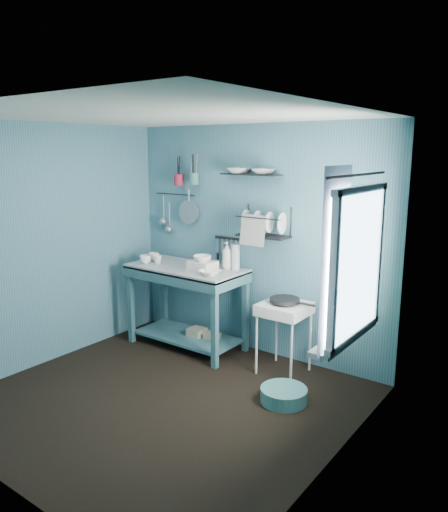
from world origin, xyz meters
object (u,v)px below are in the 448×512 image
Objects in this scene: work_counter at (187,307)px; soap_bottle at (227,255)px; mug_right at (154,257)px; utensil_cup_magenta at (179,180)px; mug_left at (145,259)px; hotplate_stand at (284,338)px; utensil_cup_teal at (194,179)px; floor_basin at (284,395)px; mug_mid at (158,259)px; storage_tin_large at (197,337)px; frying_pan at (285,300)px; wash_tub at (202,266)px; potted_plant at (354,297)px; water_bottle at (235,257)px; colander at (189,212)px; dish_rack at (264,222)px; storage_tin_small at (212,341)px.

work_counter is 4.46× the size of soap_bottle.
utensil_cup_magenta is at bearing 66.85° from mug_right.
mug_left reaches higher than hotplate_stand.
utensil_cup_teal reaches higher than floor_basin.
utensil_cup_magenta is (0.01, 0.37, 0.89)m from mug_mid.
storage_tin_large is at bearing -49.06° from utensil_cup_teal.
soap_bottle reaches higher than storage_tin_large.
soap_bottle is 0.89m from frying_pan.
wash_tub is 0.90m from storage_tin_large.
mug_right is 0.41× the size of frying_pan.
utensil_cup_magenta is at bearing 129.69° from work_counter.
utensil_cup_magenta reaches higher than potted_plant.
utensil_cup_magenta is at bearing 180.00° from utensil_cup_teal.
water_bottle is 0.38× the size of hotplate_stand.
mug_right is at bearing -126.47° from colander.
colander reaches higher than potted_plant.
dish_rack reaches higher than mug_left.
work_counter is 0.48m from storage_tin_small.
mug_mid is at bearing -92.22° from utensil_cup_magenta.
colander is at bearing 71.59° from mug_mid.
utensil_cup_teal is (-1.37, 0.26, 1.54)m from hotplate_stand.
utensil_cup_teal is at bearing 130.94° from storage_tin_large.
dish_rack is at bearing 133.26° from floor_basin.
frying_pan reaches higher than hotplate_stand.
wash_tub is at bearing -127.69° from soap_bottle.
mug_right is 0.61× the size of storage_tin_small.
dish_rack is (0.32, 0.04, 0.41)m from water_bottle.
utensil_cup_teal is at bearing 154.49° from floor_basin.
hotplate_stand is (1.62, 0.11, -0.63)m from mug_mid.
soap_bottle is 2.30× the size of utensil_cup_teal.
floor_basin is at bearing -19.78° from wash_tub.
soap_bottle is at bearing 169.64° from frying_pan.
mug_left and mug_right have the same top height.
work_counter is 0.65m from mug_mid.
storage_tin_small is 1.38m from floor_basin.
mug_left is 2.26m from floor_basin.
mug_mid is 0.36× the size of colander.
mug_right reaches higher than mug_mid.
utensil_cup_magenta reaches higher than dish_rack.
utensil_cup_teal is at bearing 102.78° from work_counter.
utensil_cup_magenta is 1.85m from storage_tin_large.
storage_tin_large is (-0.15, 0.07, -0.88)m from wash_tub.
storage_tin_small is at bearing 63.43° from wash_tub.
frying_pan is 0.85m from dish_rack.
mug_left is at bearing -173.01° from frying_pan.
utensil_cup_teal is at bearing 162.69° from potted_plant.
dish_rack is 1.27m from utensil_cup_magenta.
dish_rack is at bearing -2.94° from utensil_cup_teal.
mug_mid is at bearing -123.78° from utensil_cup_teal.
work_counter is at bearing -165.07° from storage_tin_small.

